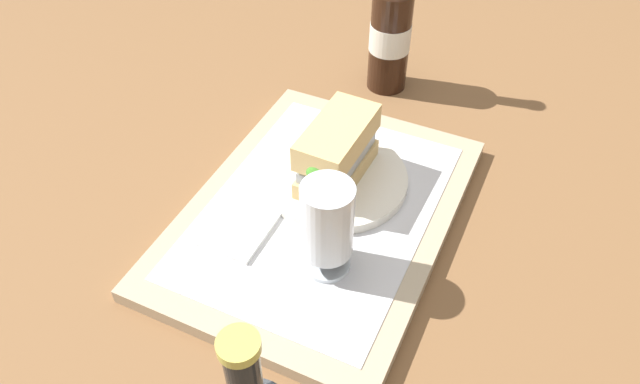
{
  "coord_description": "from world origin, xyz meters",
  "views": [
    {
      "loc": [
        0.5,
        0.23,
        0.59
      ],
      "look_at": [
        0.0,
        0.0,
        0.05
      ],
      "focal_mm": 34.24,
      "sensor_mm": 36.0,
      "label": 1
    }
  ],
  "objects_px": {
    "plate": "(335,179)",
    "sandwich": "(335,152)",
    "second_bottle": "(391,29)",
    "beer_glass": "(327,226)"
  },
  "relations": [
    {
      "from": "second_bottle",
      "to": "plate",
      "type": "bearing_deg",
      "value": 6.02
    },
    {
      "from": "sandwich",
      "to": "second_bottle",
      "type": "xyz_separation_m",
      "value": [
        -0.28,
        -0.03,
        0.03
      ]
    },
    {
      "from": "beer_glass",
      "to": "second_bottle",
      "type": "relative_size",
      "value": 0.47
    },
    {
      "from": "sandwich",
      "to": "plate",
      "type": "bearing_deg",
      "value": -180.0
    },
    {
      "from": "plate",
      "to": "second_bottle",
      "type": "bearing_deg",
      "value": -173.98
    },
    {
      "from": "sandwich",
      "to": "second_bottle",
      "type": "distance_m",
      "value": 0.28
    },
    {
      "from": "plate",
      "to": "sandwich",
      "type": "bearing_deg",
      "value": -1.71
    },
    {
      "from": "second_bottle",
      "to": "beer_glass",
      "type": "bearing_deg",
      "value": 10.78
    },
    {
      "from": "sandwich",
      "to": "beer_glass",
      "type": "xyz_separation_m",
      "value": [
        0.13,
        0.05,
        0.01
      ]
    },
    {
      "from": "beer_glass",
      "to": "second_bottle",
      "type": "height_order",
      "value": "second_bottle"
    }
  ]
}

